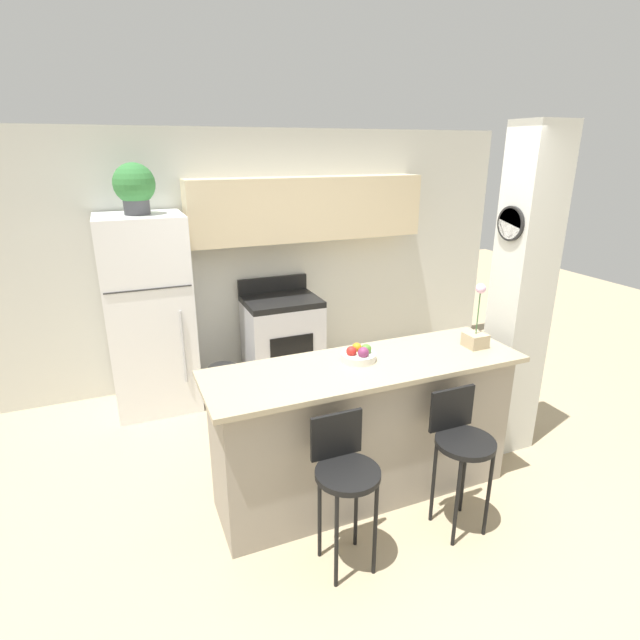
{
  "coord_description": "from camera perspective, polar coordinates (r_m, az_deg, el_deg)",
  "views": [
    {
      "loc": [
        -1.45,
        -2.68,
        2.36
      ],
      "look_at": [
        0.0,
        0.8,
        1.06
      ],
      "focal_mm": 28.0,
      "sensor_mm": 36.0,
      "label": 1
    }
  ],
  "objects": [
    {
      "name": "stove_range",
      "position": [
        5.25,
        -4.33,
        -2.21
      ],
      "size": [
        0.75,
        0.6,
        1.07
      ],
      "color": "silver",
      "rests_on": "ground_plane"
    },
    {
      "name": "orchid_vase",
      "position": [
        3.72,
        17.4,
        -1.41
      ],
      "size": [
        0.14,
        0.14,
        0.47
      ],
      "color": "tan",
      "rests_on": "counter_bar"
    },
    {
      "name": "bar_stool_left",
      "position": [
        2.96,
        2.84,
        -16.97
      ],
      "size": [
        0.37,
        0.37,
        0.94
      ],
      "color": "black",
      "rests_on": "ground_plane"
    },
    {
      "name": "potted_plant_on_fridge",
      "position": [
        4.62,
        -20.44,
        14.1
      ],
      "size": [
        0.35,
        0.35,
        0.43
      ],
      "color": "#4C4C51",
      "rests_on": "refrigerator"
    },
    {
      "name": "counter_bar",
      "position": [
        3.56,
        5.08,
        -12.33
      ],
      "size": [
        2.17,
        0.67,
        1.01
      ],
      "color": "gray",
      "rests_on": "ground_plane"
    },
    {
      "name": "bar_stool_right",
      "position": [
        3.33,
        15.82,
        -13.23
      ],
      "size": [
        0.37,
        0.37,
        0.94
      ],
      "color": "black",
      "rests_on": "ground_plane"
    },
    {
      "name": "trash_bin",
      "position": [
        4.96,
        -10.92,
        -7.28
      ],
      "size": [
        0.28,
        0.28,
        0.38
      ],
      "color": "#59595B",
      "rests_on": "ground_plane"
    },
    {
      "name": "ground_plane",
      "position": [
        3.85,
        4.85,
        -18.81
      ],
      "size": [
        14.0,
        14.0,
        0.0
      ],
      "primitive_type": "plane",
      "color": "tan"
    },
    {
      "name": "pillar_right",
      "position": [
        4.13,
        21.96,
        2.45
      ],
      "size": [
        0.38,
        0.32,
        2.55
      ],
      "color": "silver",
      "rests_on": "ground_plane"
    },
    {
      "name": "fruit_bowl",
      "position": [
        3.36,
        4.46,
        -3.96
      ],
      "size": [
        0.24,
        0.24,
        0.11
      ],
      "color": "silver",
      "rests_on": "counter_bar"
    },
    {
      "name": "wall_back",
      "position": [
        5.26,
        -4.6,
        9.15
      ],
      "size": [
        5.6,
        0.38,
        2.55
      ],
      "color": "silver",
      "rests_on": "ground_plane"
    },
    {
      "name": "refrigerator",
      "position": [
        4.84,
        -18.89,
        0.55
      ],
      "size": [
        0.74,
        0.68,
        1.82
      ],
      "color": "white",
      "rests_on": "ground_plane"
    }
  ]
}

